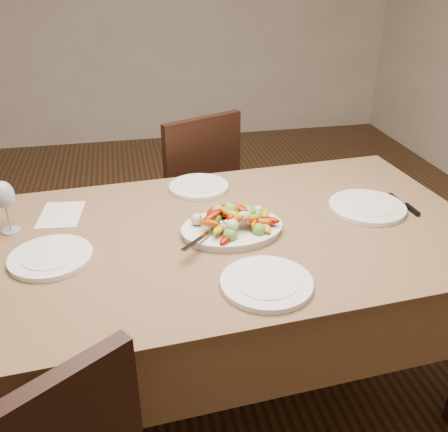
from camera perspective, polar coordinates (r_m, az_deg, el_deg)
floor at (r=2.41m, az=-6.55°, el=-15.09°), size 6.00×6.00×0.00m
dining_table at (r=1.99m, az=-0.00°, el=-11.30°), size 1.90×1.16×0.76m
chair_far at (r=2.70m, az=-4.46°, el=2.46°), size 0.55×0.55×0.95m
serving_platter at (r=1.75m, az=0.93°, el=-1.64°), size 0.36×0.28×0.02m
roasted_vegetables at (r=1.73m, az=0.94°, el=0.00°), size 0.30×0.21×0.09m
serving_spoon at (r=1.69m, az=-0.82°, el=-1.45°), size 0.25×0.23×0.03m
plate_left at (r=1.70m, az=-19.19°, el=-4.50°), size 0.27×0.27×0.02m
plate_right at (r=2.00m, az=16.03°, el=0.97°), size 0.29×0.29×0.02m
plate_far at (r=2.09m, az=-2.90°, el=3.33°), size 0.25×0.25×0.02m
plate_near at (r=1.50m, az=4.88°, el=-7.68°), size 0.28×0.28×0.02m
wine_glass at (r=1.88m, az=-23.69°, el=1.09°), size 0.08×0.08×0.20m
menu_card at (r=1.98m, az=-18.13°, el=0.16°), size 0.17×0.23×0.00m
table_knife at (r=2.07m, az=19.97°, el=1.17°), size 0.03×0.20×0.01m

